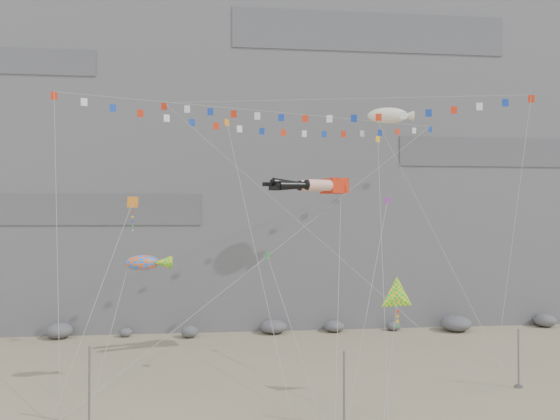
% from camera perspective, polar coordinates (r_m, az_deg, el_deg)
% --- Properties ---
extents(ground, '(120.00, 120.00, 0.00)m').
position_cam_1_polar(ground, '(37.81, 2.01, -18.15)').
color(ground, gray).
rests_on(ground, ground).
extents(cliff, '(80.00, 28.00, 50.00)m').
position_cam_1_polar(cliff, '(69.22, -1.92, 10.74)').
color(cliff, slate).
rests_on(cliff, ground).
extents(talus_boulders, '(60.00, 3.00, 1.20)m').
position_cam_1_polar(talus_boulders, '(54.02, -0.68, -12.13)').
color(talus_boulders, slate).
rests_on(talus_boulders, ground).
extents(anchor_pole_left, '(0.12, 0.12, 4.27)m').
position_cam_1_polar(anchor_pole_left, '(32.87, -19.30, -16.95)').
color(anchor_pole_left, slate).
rests_on(anchor_pole_left, ground).
extents(anchor_pole_center, '(0.12, 0.12, 4.08)m').
position_cam_1_polar(anchor_pole_center, '(31.18, 6.71, -18.08)').
color(anchor_pole_center, slate).
rests_on(anchor_pole_center, ground).
extents(anchor_pole_right, '(0.12, 0.12, 3.90)m').
position_cam_1_polar(anchor_pole_right, '(40.66, 23.66, -13.99)').
color(anchor_pole_right, slate).
rests_on(anchor_pole_right, ground).
extents(legs_kite, '(6.83, 16.15, 20.49)m').
position_cam_1_polar(legs_kite, '(42.49, 3.58, 2.56)').
color(legs_kite, red).
rests_on(legs_kite, ground).
extents(flag_banner_upper, '(31.84, 19.49, 27.58)m').
position_cam_1_polar(flag_banner_upper, '(46.12, -0.77, 10.19)').
color(flag_banner_upper, red).
rests_on(flag_banner_upper, ground).
extents(flag_banner_lower, '(26.77, 9.65, 22.95)m').
position_cam_1_polar(flag_banner_lower, '(41.95, 6.48, 11.42)').
color(flag_banner_lower, red).
rests_on(flag_banner_lower, ground).
extents(harlequin_kite, '(3.98, 8.90, 15.03)m').
position_cam_1_polar(harlequin_kite, '(39.50, -15.18, 0.70)').
color(harlequin_kite, red).
rests_on(harlequin_kite, ground).
extents(fish_windsock, '(4.27, 5.44, 9.62)m').
position_cam_1_polar(fish_windsock, '(37.15, -14.18, -5.38)').
color(fish_windsock, '#F8520C').
rests_on(fish_windsock, ground).
extents(delta_kite, '(3.48, 4.45, 8.34)m').
position_cam_1_polar(delta_kite, '(34.48, 12.20, -8.85)').
color(delta_kite, yellow).
rests_on(delta_kite, ground).
extents(blimp_windsock, '(6.57, 14.23, 24.47)m').
position_cam_1_polar(blimp_windsock, '(49.78, 11.20, 9.61)').
color(blimp_windsock, '#F0E1C5').
rests_on(blimp_windsock, ground).
extents(small_kite_a, '(4.16, 13.38, 22.81)m').
position_cam_1_polar(small_kite_a, '(42.94, -5.48, 8.63)').
color(small_kite_a, orange).
rests_on(small_kite_a, ground).
extents(small_kite_b, '(6.07, 10.62, 16.94)m').
position_cam_1_polar(small_kite_b, '(41.51, 11.08, 0.53)').
color(small_kite_b, purple).
rests_on(small_kite_b, ground).
extents(small_kite_c, '(2.92, 9.45, 12.52)m').
position_cam_1_polar(small_kite_c, '(37.98, -1.27, -4.99)').
color(small_kite_c, '#179728').
rests_on(small_kite_c, ground).
extents(small_kite_d, '(4.47, 15.55, 23.54)m').
position_cam_1_polar(small_kite_d, '(46.36, 10.20, 6.78)').
color(small_kite_d, yellow).
rests_on(small_kite_d, ground).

